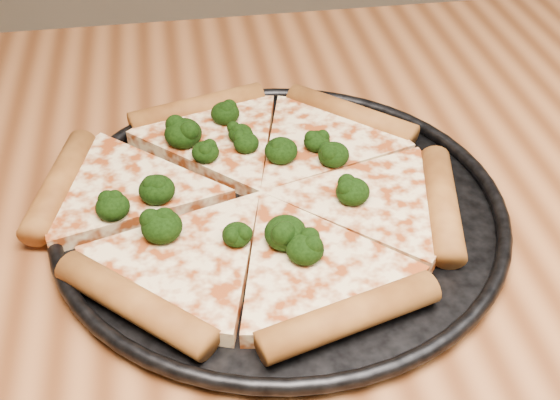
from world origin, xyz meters
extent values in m
cube|color=#98582E|center=(0.00, 0.00, 0.73)|extent=(1.20, 0.90, 0.04)
cylinder|color=black|center=(-0.10, 0.08, 0.75)|extent=(0.34, 0.34, 0.01)
torus|color=black|center=(-0.10, 0.08, 0.76)|extent=(0.35, 0.35, 0.01)
cylinder|color=#A16128|center=(-0.01, 0.19, 0.77)|extent=(0.11, 0.11, 0.02)
cylinder|color=#A16128|center=(-0.15, 0.22, 0.77)|extent=(0.13, 0.06, 0.02)
cylinder|color=#A16128|center=(-0.27, 0.12, 0.77)|extent=(0.05, 0.13, 0.02)
cylinder|color=#A16128|center=(-0.21, -0.02, 0.77)|extent=(0.11, 0.11, 0.02)
cylinder|color=#A16128|center=(-0.07, -0.05, 0.77)|extent=(0.13, 0.06, 0.02)
cylinder|color=#A16128|center=(0.03, 0.05, 0.77)|extent=(0.05, 0.13, 0.02)
ellipsoid|color=black|center=(-0.10, 0.02, 0.78)|extent=(0.03, 0.03, 0.02)
ellipsoid|color=black|center=(-0.13, 0.19, 0.78)|extent=(0.03, 0.03, 0.02)
ellipsoid|color=black|center=(-0.15, 0.14, 0.78)|extent=(0.02, 0.02, 0.02)
ellipsoid|color=black|center=(-0.19, 0.09, 0.78)|extent=(0.03, 0.03, 0.02)
ellipsoid|color=black|center=(-0.09, 0.13, 0.78)|extent=(0.03, 0.03, 0.02)
ellipsoid|color=black|center=(-0.14, 0.03, 0.78)|extent=(0.02, 0.02, 0.02)
ellipsoid|color=black|center=(-0.19, 0.05, 0.78)|extent=(0.03, 0.03, 0.02)
ellipsoid|color=black|center=(-0.09, 0.01, 0.78)|extent=(0.03, 0.03, 0.02)
ellipsoid|color=black|center=(-0.05, 0.11, 0.78)|extent=(0.03, 0.03, 0.02)
ellipsoid|color=black|center=(-0.12, 0.16, 0.78)|extent=(0.02, 0.02, 0.02)
ellipsoid|color=black|center=(-0.17, 0.16, 0.78)|extent=(0.03, 0.03, 0.02)
ellipsoid|color=black|center=(-0.22, 0.08, 0.78)|extent=(0.03, 0.03, 0.02)
ellipsoid|color=black|center=(-0.12, 0.14, 0.78)|extent=(0.02, 0.02, 0.02)
ellipsoid|color=black|center=(-0.04, 0.06, 0.78)|extent=(0.03, 0.03, 0.02)
ellipsoid|color=black|center=(-0.06, 0.14, 0.78)|extent=(0.02, 0.02, 0.02)
camera|label=1|loc=(-0.17, -0.35, 1.12)|focal=46.15mm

